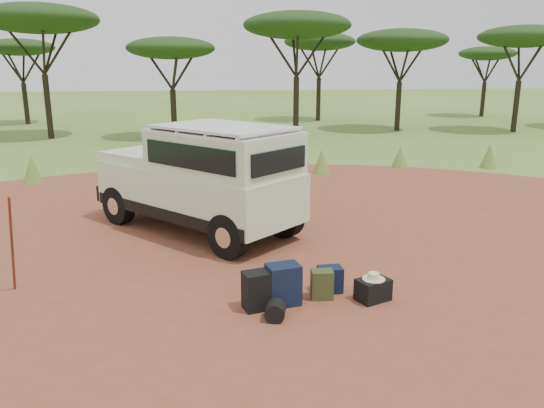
{
  "coord_description": "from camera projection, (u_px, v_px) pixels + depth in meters",
  "views": [
    {
      "loc": [
        -1.23,
        -8.34,
        3.46
      ],
      "look_at": [
        0.2,
        0.96,
        1.0
      ],
      "focal_mm": 35.0,
      "sensor_mm": 36.0,
      "label": 1
    }
  ],
  "objects": [
    {
      "name": "ground",
      "position": [
        269.0,
        275.0,
        9.03
      ],
      "size": [
        140.0,
        140.0,
        0.0
      ],
      "primitive_type": "plane",
      "color": "#587E2D",
      "rests_on": "ground"
    },
    {
      "name": "dirt_clearing",
      "position": [
        269.0,
        275.0,
        9.03
      ],
      "size": [
        23.0,
        23.0,
        0.01
      ],
      "primitive_type": "cylinder",
      "color": "brown",
      "rests_on": "ground"
    },
    {
      "name": "grass_fringe",
      "position": [
        233.0,
        163.0,
        17.23
      ],
      "size": [
        36.6,
        1.6,
        0.9
      ],
      "color": "#587E2D",
      "rests_on": "ground"
    },
    {
      "name": "acacia_treeline",
      "position": [
        226.0,
        37.0,
        26.85
      ],
      "size": [
        46.7,
        13.2,
        6.26
      ],
      "color": "black",
      "rests_on": "ground"
    },
    {
      "name": "safari_vehicle",
      "position": [
        202.0,
        181.0,
        11.14
      ],
      "size": [
        4.51,
        4.77,
        2.31
      ],
      "rotation": [
        0.0,
        0.0,
        -0.85
      ],
      "color": "silver",
      "rests_on": "ground"
    },
    {
      "name": "walking_staff",
      "position": [
        12.0,
        245.0,
        8.07
      ],
      "size": [
        0.28,
        0.49,
        1.62
      ],
      "primitive_type": "cylinder",
      "rotation": [
        0.3,
        0.0,
        0.49
      ],
      "color": "maroon",
      "rests_on": "ground"
    },
    {
      "name": "backpack_black",
      "position": [
        258.0,
        291.0,
        7.71
      ],
      "size": [
        0.48,
        0.4,
        0.58
      ],
      "primitive_type": "cube",
      "rotation": [
        0.0,
        0.0,
        0.23
      ],
      "color": "black",
      "rests_on": "ground"
    },
    {
      "name": "backpack_navy",
      "position": [
        283.0,
        285.0,
        7.85
      ],
      "size": [
        0.53,
        0.43,
        0.63
      ],
      "primitive_type": "cube",
      "rotation": [
        0.0,
        0.0,
        0.19
      ],
      "color": "#101B32",
      "rests_on": "ground"
    },
    {
      "name": "backpack_olive",
      "position": [
        322.0,
        285.0,
        8.07
      ],
      "size": [
        0.35,
        0.26,
        0.46
      ],
      "primitive_type": "cube",
      "rotation": [
        0.0,
        0.0,
        -0.08
      ],
      "color": "#38421E",
      "rests_on": "ground"
    },
    {
      "name": "duffel_navy",
      "position": [
        330.0,
        280.0,
        8.31
      ],
      "size": [
        0.38,
        0.29,
        0.41
      ],
      "primitive_type": "cube",
      "rotation": [
        0.0,
        0.0,
        0.03
      ],
      "color": "#101B32",
      "rests_on": "ground"
    },
    {
      "name": "hard_case",
      "position": [
        373.0,
        290.0,
        8.02
      ],
      "size": [
        0.57,
        0.5,
        0.34
      ],
      "primitive_type": "cube",
      "rotation": [
        0.0,
        0.0,
        0.38
      ],
      "color": "black",
      "rests_on": "ground"
    },
    {
      "name": "stuff_sack",
      "position": [
        275.0,
        311.0,
        7.4
      ],
      "size": [
        0.35,
        0.35,
        0.28
      ],
      "primitive_type": "cylinder",
      "rotation": [
        1.57,
        0.0,
        -0.26
      ],
      "color": "black",
      "rests_on": "ground"
    },
    {
      "name": "safari_hat",
      "position": [
        374.0,
        277.0,
        7.97
      ],
      "size": [
        0.34,
        0.34,
        0.1
      ],
      "color": "beige",
      "rests_on": "hard_case"
    }
  ]
}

